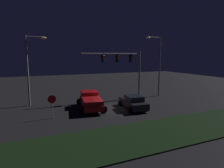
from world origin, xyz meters
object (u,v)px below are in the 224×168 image
car_sedan (133,102)px  street_lamp_right (157,59)px  pickup_truck (90,100)px  traffic_signal_gantry (124,63)px  stop_sign (52,102)px  street_lamp_left (31,62)px

car_sedan → street_lamp_right: 9.07m
pickup_truck → traffic_signal_gantry: 7.31m
pickup_truck → stop_sign: size_ratio=2.53×
street_lamp_left → stop_sign: size_ratio=3.65×
traffic_signal_gantry → stop_sign: bearing=-154.6°
car_sedan → street_lamp_left: (-10.18, 5.89, 4.36)m
traffic_signal_gantry → pickup_truck: bearing=-153.0°
pickup_truck → street_lamp_left: street_lamp_left is taller
street_lamp_right → stop_sign: street_lamp_right is taller
car_sedan → stop_sign: (-8.61, 0.05, 0.82)m
street_lamp_right → street_lamp_left: bearing=175.3°
pickup_truck → street_lamp_left: bearing=63.9°
street_lamp_right → traffic_signal_gantry: bearing=178.6°
pickup_truck → stop_sign: stop_sign is taller
street_lamp_left → car_sedan: bearing=-30.1°
stop_sign → traffic_signal_gantry: bearing=25.4°
street_lamp_left → street_lamp_right: size_ratio=0.95×
street_lamp_right → car_sedan: bearing=-144.4°
traffic_signal_gantry → street_lamp_right: size_ratio=0.97×
traffic_signal_gantry → street_lamp_left: street_lamp_left is taller
stop_sign → street_lamp_left: bearing=105.0°
car_sedan → traffic_signal_gantry: traffic_signal_gantry is taller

